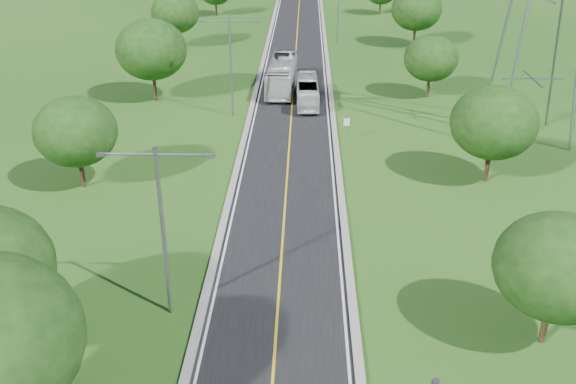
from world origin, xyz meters
The scene contains 17 objects.
ground centered at (0.00, 60.00, 0.00)m, with size 260.00×260.00×0.00m, color #1C4A14.
road centered at (0.00, 66.00, 0.03)m, with size 8.00×150.00×0.06m, color black.
curb_left centered at (-4.25, 66.00, 0.11)m, with size 0.50×150.00×0.22m, color gray.
curb_right centered at (4.25, 66.00, 0.11)m, with size 0.50×150.00×0.22m, color gray.
speed_limit_sign centered at (5.20, 37.98, 1.60)m, with size 0.55×0.09×2.40m.
streetlight_near_left centered at (-6.00, 12.00, 5.94)m, with size 5.90×0.25×10.00m.
streetlight_mid_left centered at (-6.00, 45.00, 5.94)m, with size 5.90×0.25×10.00m.
streetlight_far_right centered at (6.00, 78.00, 5.94)m, with size 5.90×0.25×10.00m.
tree_lb centered at (-16.00, 28.00, 4.64)m, with size 6.30×6.30×7.33m.
tree_lc centered at (-15.00, 50.00, 5.58)m, with size 7.56×7.56×8.79m.
tree_ld centered at (-17.00, 74.00, 4.95)m, with size 6.72×6.72×7.82m.
tree_ra centered at (14.00, 10.00, 4.64)m, with size 6.30×6.30×7.33m.
tree_rb centered at (16.00, 30.00, 4.95)m, with size 6.72×6.72×7.82m.
tree_rc centered at (15.00, 52.00, 4.33)m, with size 5.88×5.88×6.84m.
tree_rd centered at (17.00, 76.00, 5.27)m, with size 7.14×7.14×8.30m.
bus_outbound centered at (1.61, 49.29, 1.38)m, with size 2.22×9.51×2.65m, color silver.
bus_inbound centered at (-1.29, 54.22, 1.73)m, with size 2.81×12.02×3.35m, color silver.
Camera 1 is at (1.41, -17.19, 21.95)m, focal length 40.00 mm.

